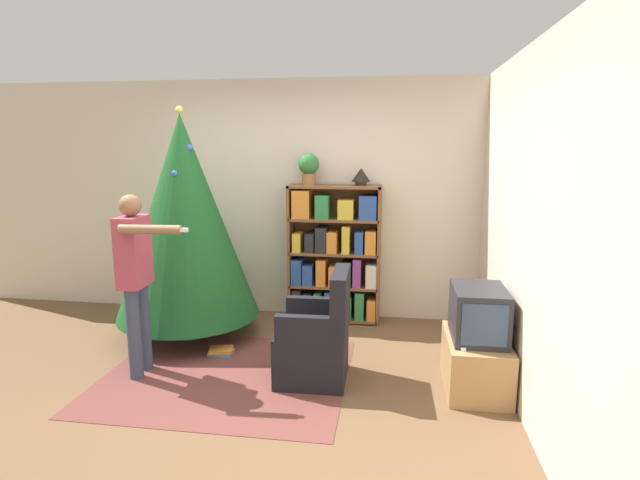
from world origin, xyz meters
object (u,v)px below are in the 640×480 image
(television, at_px, (479,313))
(christmas_tree, at_px, (185,218))
(armchair, at_px, (317,342))
(potted_plant, at_px, (309,167))
(standing_person, at_px, (136,271))
(bookshelf, at_px, (334,256))
(table_lamp, at_px, (361,176))

(television, bearing_deg, christmas_tree, 164.64)
(television, relative_size, armchair, 0.58)
(television, xyz_separation_m, potted_plant, (-1.57, 1.41, 1.05))
(potted_plant, bearing_deg, armchair, -77.80)
(standing_person, relative_size, potted_plant, 4.60)
(standing_person, bearing_deg, potted_plant, 140.12)
(bookshelf, bearing_deg, armchair, -88.62)
(potted_plant, bearing_deg, standing_person, -126.74)
(armchair, height_order, table_lamp, table_lamp)
(christmas_tree, xyz_separation_m, potted_plant, (1.11, 0.67, 0.47))
(christmas_tree, height_order, armchair, christmas_tree)
(armchair, bearing_deg, television, 89.88)
(potted_plant, bearing_deg, bookshelf, -1.28)
(bookshelf, relative_size, standing_person, 0.98)
(armchair, xyz_separation_m, potted_plant, (-0.31, 1.44, 1.35))
(bookshelf, bearing_deg, potted_plant, 178.72)
(potted_plant, bearing_deg, christmas_tree, -148.86)
(television, bearing_deg, armchair, -178.71)
(television, xyz_separation_m, christmas_tree, (-2.68, 0.74, 0.58))
(bookshelf, relative_size, christmas_tree, 0.66)
(standing_person, bearing_deg, armchair, 91.50)
(television, height_order, christmas_tree, christmas_tree)
(table_lamp, bearing_deg, television, -54.15)
(potted_plant, distance_m, table_lamp, 0.56)
(television, xyz_separation_m, table_lamp, (-1.02, 1.41, 0.97))
(bookshelf, xyz_separation_m, television, (1.29, -1.40, -0.10))
(bookshelf, distance_m, television, 1.91)
(christmas_tree, xyz_separation_m, standing_person, (-0.05, -0.88, -0.31))
(television, height_order, standing_person, standing_person)
(television, relative_size, christmas_tree, 0.24)
(armchair, relative_size, table_lamp, 4.60)
(standing_person, distance_m, table_lamp, 2.41)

